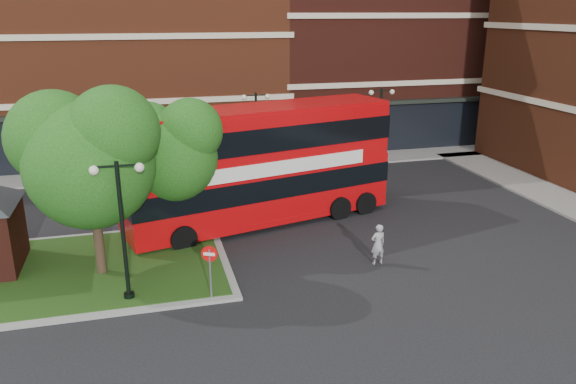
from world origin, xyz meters
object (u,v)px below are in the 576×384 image
object	(u,v)px
car_silver	(228,160)
car_white	(268,157)
woman	(378,244)
bus	(260,157)

from	to	relation	value
car_silver	car_white	distance (m)	2.56
woman	car_white	distance (m)	15.23
woman	bus	bearing A→B (deg)	-64.12
bus	car_silver	xyz separation A→B (m)	(-0.08, 9.47, -2.55)
bus	car_silver	distance (m)	9.81
woman	car_white	world-z (taller)	woman
bus	car_silver	size ratio (longest dim) A/B	3.57
bus	car_silver	world-z (taller)	bus
car_white	bus	bearing A→B (deg)	162.57
woman	car_silver	distance (m)	15.61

